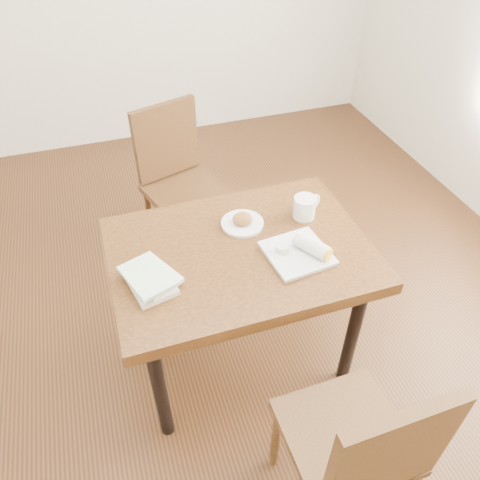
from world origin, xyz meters
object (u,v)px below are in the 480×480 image
object	(u,v)px
plate_scone	(242,222)
coffee_mug	(305,206)
chair_far	(178,175)
chair_near	(361,448)
plate_burrito	(302,251)
book_stack	(150,278)
table	(240,264)

from	to	relation	value
plate_scone	coffee_mug	distance (m)	0.30
coffee_mug	chair_far	bearing A→B (deg)	117.63
chair_near	plate_burrito	xyz separation A→B (m)	(0.09, 0.73, 0.23)
chair_far	coffee_mug	world-z (taller)	chair_far
chair_near	plate_burrito	world-z (taller)	chair_near
plate_burrito	book_stack	size ratio (longest dim) A/B	1.01
chair_far	chair_near	bearing A→B (deg)	-83.03
table	chair_far	distance (m)	0.95
chair_far	book_stack	xyz separation A→B (m)	(-0.32, -1.02, 0.23)
book_stack	plate_scone	bearing A→B (deg)	26.53
coffee_mug	plate_burrito	world-z (taller)	coffee_mug
chair_far	book_stack	world-z (taller)	chair_far
chair_far	book_stack	bearing A→B (deg)	-107.47
coffee_mug	plate_burrito	xyz separation A→B (m)	(-0.12, -0.24, -0.03)
chair_far	plate_burrito	distance (m)	1.12
table	coffee_mug	bearing A→B (deg)	18.96
plate_scone	book_stack	size ratio (longest dim) A/B	0.70
chair_near	plate_scone	size ratio (longest dim) A/B	4.97
chair_near	plate_scone	world-z (taller)	chair_near
table	plate_burrito	bearing A→B (deg)	-27.42
chair_near	chair_far	bearing A→B (deg)	96.97
chair_near	coffee_mug	distance (m)	1.02
table	book_stack	xyz separation A→B (m)	(-0.40, -0.08, 0.12)
chair_near	plate_burrito	distance (m)	0.77
plate_burrito	table	bearing A→B (deg)	152.58
coffee_mug	table	bearing A→B (deg)	-161.04
coffee_mug	plate_burrito	bearing A→B (deg)	-116.90
chair_near	chair_far	distance (m)	1.80
book_stack	chair_near	bearing A→B (deg)	-54.83
plate_burrito	book_stack	world-z (taller)	plate_burrito
plate_scone	plate_burrito	xyz separation A→B (m)	(0.17, -0.27, 0.01)
plate_burrito	chair_far	bearing A→B (deg)	106.11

